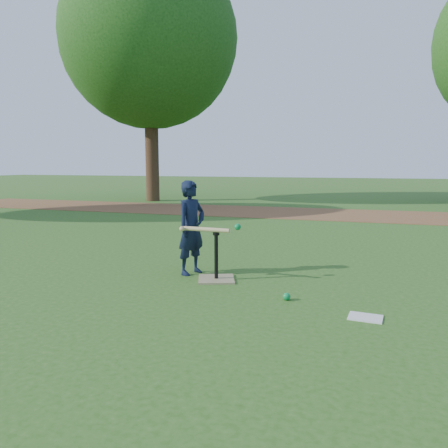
% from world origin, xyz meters
% --- Properties ---
extents(ground, '(80.00, 80.00, 0.00)m').
position_xyz_m(ground, '(0.00, 0.00, 0.00)').
color(ground, '#285116').
rests_on(ground, ground).
extents(dirt_strip, '(24.00, 3.00, 0.01)m').
position_xyz_m(dirt_strip, '(0.00, 7.50, 0.01)').
color(dirt_strip, brown).
rests_on(dirt_strip, ground).
extents(child, '(0.43, 0.51, 1.20)m').
position_xyz_m(child, '(-0.33, 0.17, 0.60)').
color(child, black).
rests_on(child, ground).
extents(wiffle_ball_ground, '(0.08, 0.08, 0.08)m').
position_xyz_m(wiffle_ball_ground, '(1.03, -0.55, 0.04)').
color(wiffle_ball_ground, '#0C863E').
rests_on(wiffle_ball_ground, ground).
extents(clipboard, '(0.32, 0.25, 0.01)m').
position_xyz_m(clipboard, '(1.81, -0.85, 0.01)').
color(clipboard, silver).
rests_on(clipboard, ground).
extents(batting_tee, '(0.55, 0.55, 0.61)m').
position_xyz_m(batting_tee, '(0.07, -0.03, 0.11)').
color(batting_tee, '#8F855B').
rests_on(batting_tee, ground).
extents(swing_action, '(0.73, 0.23, 0.10)m').
position_xyz_m(swing_action, '(-0.01, -0.03, 0.63)').
color(swing_action, tan).
rests_on(swing_action, ground).
extents(tree_left, '(6.40, 6.40, 9.08)m').
position_xyz_m(tree_left, '(-6.00, 10.00, 5.87)').
color(tree_left, '#382316').
rests_on(tree_left, ground).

